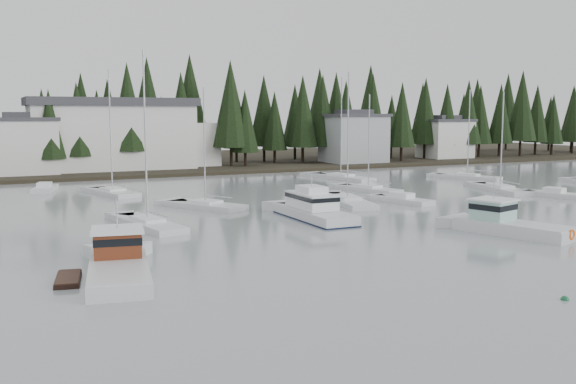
% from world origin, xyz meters
% --- Properties ---
extents(far_shore_land, '(240.00, 54.00, 1.00)m').
position_xyz_m(far_shore_land, '(0.00, 97.00, 0.00)').
color(far_shore_land, black).
rests_on(far_shore_land, ground).
extents(conifer_treeline, '(200.00, 22.00, 20.00)m').
position_xyz_m(conifer_treeline, '(0.00, 86.00, 0.00)').
color(conifer_treeline, black).
rests_on(conifer_treeline, ground).
extents(house_west, '(9.54, 7.42, 8.75)m').
position_xyz_m(house_west, '(-18.00, 79.00, 4.65)').
color(house_west, silver).
rests_on(house_west, ground).
extents(house_east_a, '(10.60, 8.48, 9.25)m').
position_xyz_m(house_east_a, '(36.00, 78.00, 4.90)').
color(house_east_a, '#999EA0').
rests_on(house_east_a, ground).
extents(house_east_b, '(9.54, 7.42, 8.25)m').
position_xyz_m(house_east_b, '(58.00, 80.00, 4.40)').
color(house_east_b, silver).
rests_on(house_east_b, ground).
extents(harbor_inn, '(29.50, 11.50, 10.90)m').
position_xyz_m(harbor_inn, '(-2.96, 82.34, 5.78)').
color(harbor_inn, silver).
rests_on(harbor_inn, ground).
extents(lobster_boat_brown, '(5.96, 9.94, 4.71)m').
position_xyz_m(lobster_boat_brown, '(-17.19, 16.54, 0.54)').
color(lobster_boat_brown, silver).
rests_on(lobster_boat_brown, ground).
extents(cabin_cruiser_center, '(3.31, 10.26, 4.39)m').
position_xyz_m(cabin_cruiser_center, '(1.86, 29.04, 0.66)').
color(cabin_cruiser_center, silver).
rests_on(cabin_cruiser_center, ground).
extents(lobster_boat_teal, '(5.37, 9.28, 4.88)m').
position_xyz_m(lobster_boat_teal, '(11.88, 16.64, 0.58)').
color(lobster_boat_teal, silver).
rests_on(lobster_boat_teal, ground).
extents(sailboat_2, '(6.22, 9.27, 12.82)m').
position_xyz_m(sailboat_2, '(37.21, 49.92, 0.07)').
color(sailboat_2, silver).
rests_on(sailboat_2, ground).
extents(sailboat_3, '(5.21, 10.95, 12.07)m').
position_xyz_m(sailboat_3, '(31.07, 37.33, 0.06)').
color(sailboat_3, silver).
rests_on(sailboat_3, ground).
extents(sailboat_4, '(4.43, 9.04, 11.75)m').
position_xyz_m(sailboat_4, '(16.97, 43.77, 0.07)').
color(sailboat_4, silver).
rests_on(sailboat_4, ground).
extents(sailboat_5, '(4.21, 10.08, 14.52)m').
position_xyz_m(sailboat_5, '(-11.86, 31.50, 0.08)').
color(sailboat_5, silver).
rests_on(sailboat_5, ground).
extents(sailboat_6, '(6.59, 8.70, 12.02)m').
position_xyz_m(sailboat_6, '(-4.42, 39.27, 0.06)').
color(sailboat_6, silver).
rests_on(sailboat_6, ground).
extents(sailboat_7, '(5.14, 11.34, 14.50)m').
position_xyz_m(sailboat_7, '(21.30, 57.43, 0.07)').
color(sailboat_7, silver).
rests_on(sailboat_7, ground).
extents(sailboat_8, '(4.92, 11.19, 13.64)m').
position_xyz_m(sailboat_8, '(9.58, 36.22, 0.07)').
color(sailboat_8, silver).
rests_on(sailboat_8, ground).
extents(sailboat_10, '(4.80, 9.05, 14.45)m').
position_xyz_m(sailboat_10, '(-10.47, 53.70, 0.09)').
color(sailboat_10, silver).
rests_on(sailboat_10, ground).
extents(runabout_1, '(3.78, 7.15, 1.42)m').
position_xyz_m(runabout_1, '(14.85, 34.19, 0.13)').
color(runabout_1, silver).
rests_on(runabout_1, ground).
extents(runabout_2, '(4.06, 6.73, 1.42)m').
position_xyz_m(runabout_2, '(32.48, 30.72, 0.13)').
color(runabout_2, silver).
rests_on(runabout_2, ground).
extents(runabout_3, '(3.60, 5.96, 1.42)m').
position_xyz_m(runabout_3, '(-17.02, 60.48, 0.13)').
color(runabout_3, silver).
rests_on(runabout_3, ground).
extents(mooring_buoy_green, '(0.40, 0.40, 0.40)m').
position_xyz_m(mooring_buoy_green, '(1.51, 2.42, 0.00)').
color(mooring_buoy_green, '#145933').
rests_on(mooring_buoy_green, ground).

